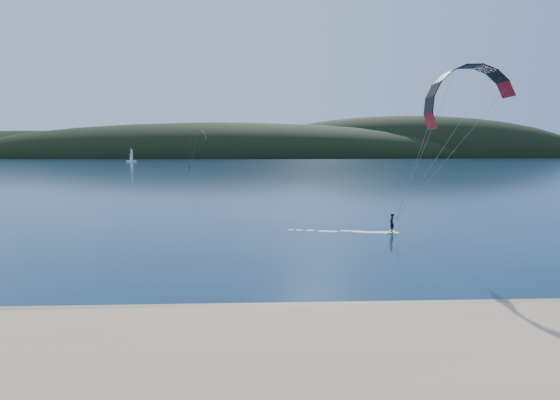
# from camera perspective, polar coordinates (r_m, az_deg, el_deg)

# --- Properties ---
(ground) EXTENTS (1800.00, 1800.00, 0.00)m
(ground) POSITION_cam_1_polar(r_m,az_deg,el_deg) (19.29, -11.80, -18.16)
(ground) COLOR #08213D
(ground) RESTS_ON ground
(wet_sand) EXTENTS (220.00, 2.50, 0.10)m
(wet_sand) POSITION_cam_1_polar(r_m,az_deg,el_deg) (23.41, -9.99, -13.60)
(wet_sand) COLOR olive
(wet_sand) RESTS_ON ground
(headland) EXTENTS (1200.00, 310.00, 140.00)m
(headland) POSITION_cam_1_polar(r_m,az_deg,el_deg) (762.71, -2.74, 5.25)
(headland) COLOR black
(headland) RESTS_ON ground
(kitesurfer_near) EXTENTS (20.23, 7.20, 15.02)m
(kitesurfer_near) POSITION_cam_1_polar(r_m,az_deg,el_deg) (44.24, 21.87, 9.94)
(kitesurfer_near) COLOR #A9C216
(kitesurfer_near) RESTS_ON ground
(kitesurfer_far) EXTENTS (9.13, 6.34, 16.60)m
(kitesurfer_far) POSITION_cam_1_polar(r_m,az_deg,el_deg) (214.08, -10.09, 7.56)
(kitesurfer_far) COLOR #A9C216
(kitesurfer_far) RESTS_ON ground
(sailboat) EXTENTS (9.29, 6.24, 12.99)m
(sailboat) POSITION_cam_1_polar(r_m,az_deg,el_deg) (429.09, -17.92, 4.65)
(sailboat) COLOR white
(sailboat) RESTS_ON ground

